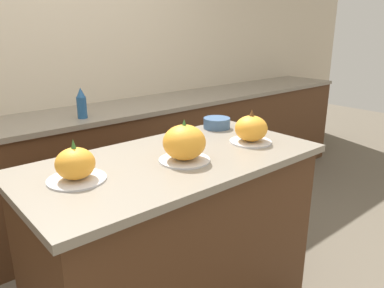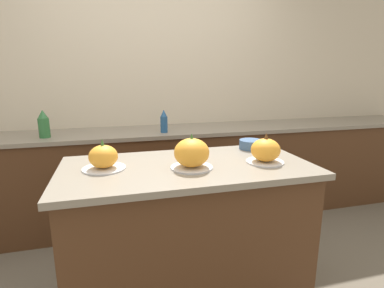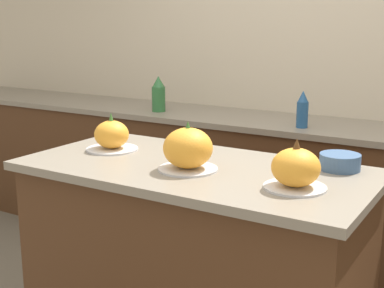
# 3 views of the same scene
# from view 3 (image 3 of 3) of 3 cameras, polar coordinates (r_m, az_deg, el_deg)

# --- Properties ---
(wall_back) EXTENTS (8.00, 0.06, 2.50)m
(wall_back) POSITION_cam_3_polar(r_m,az_deg,el_deg) (3.49, 13.73, 8.40)
(wall_back) COLOR beige
(wall_back) RESTS_ON ground_plane
(kitchen_island) EXTENTS (1.41, 0.71, 0.94)m
(kitchen_island) POSITION_cam_3_polar(r_m,az_deg,el_deg) (2.30, 0.27, -13.68)
(kitchen_island) COLOR #4C2D19
(kitchen_island) RESTS_ON ground_plane
(back_counter) EXTENTS (6.00, 0.60, 0.92)m
(back_counter) POSITION_cam_3_polar(r_m,az_deg,el_deg) (3.33, 11.25, -5.55)
(back_counter) COLOR #4C2D19
(back_counter) RESTS_ON ground_plane
(pumpkin_cake_left) EXTENTS (0.23, 0.23, 0.17)m
(pumpkin_cake_left) POSITION_cam_3_polar(r_m,az_deg,el_deg) (2.40, -8.57, 0.83)
(pumpkin_cake_left) COLOR silver
(pumpkin_cake_left) RESTS_ON kitchen_island
(pumpkin_cake_center) EXTENTS (0.23, 0.23, 0.19)m
(pumpkin_cake_center) POSITION_cam_3_polar(r_m,az_deg,el_deg) (2.05, -0.44, -0.58)
(pumpkin_cake_center) COLOR silver
(pumpkin_cake_center) RESTS_ON kitchen_island
(pumpkin_cake_right) EXTENTS (0.22, 0.22, 0.18)m
(pumpkin_cake_right) POSITION_cam_3_polar(r_m,az_deg,el_deg) (1.86, 11.00, -2.64)
(pumpkin_cake_right) COLOR silver
(pumpkin_cake_right) RESTS_ON kitchen_island
(bottle_tall) EXTENTS (0.09, 0.09, 0.23)m
(bottle_tall) POSITION_cam_3_polar(r_m,az_deg,el_deg) (3.54, -3.59, 5.29)
(bottle_tall) COLOR #2D6B38
(bottle_tall) RESTS_ON back_counter
(bottle_short) EXTENTS (0.07, 0.07, 0.21)m
(bottle_short) POSITION_cam_3_polar(r_m,az_deg,el_deg) (3.05, 11.70, 3.57)
(bottle_short) COLOR #235184
(bottle_short) RESTS_ON back_counter
(mixing_bowl) EXTENTS (0.16, 0.16, 0.06)m
(mixing_bowl) POSITION_cam_3_polar(r_m,az_deg,el_deg) (2.14, 15.50, -1.84)
(mixing_bowl) COLOR #3D5B84
(mixing_bowl) RESTS_ON kitchen_island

